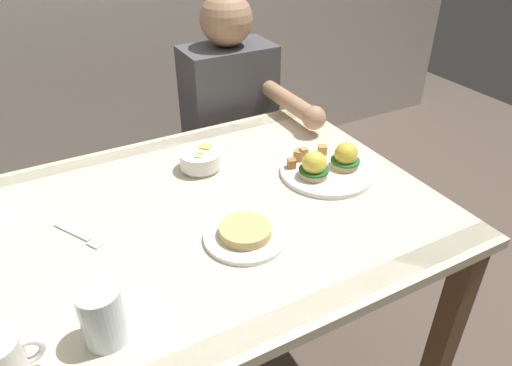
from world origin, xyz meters
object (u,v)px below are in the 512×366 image
fruit_bowl (201,160)px  dining_table (205,244)px  diner_person (234,124)px  water_glass_far (103,319)px  eggs_benedict_plate (327,167)px  coffee_mug (1,361)px  fork (80,236)px  side_plate (245,234)px

fruit_bowl → dining_table: bearing=-111.8°
diner_person → water_glass_far: bearing=-128.1°
eggs_benedict_plate → coffee_mug: size_ratio=2.43×
dining_table → fruit_bowl: 0.26m
water_glass_far → diner_person: bearing=51.9°
water_glass_far → fruit_bowl: bearing=51.0°
fork → diner_person: bearing=39.3°
diner_person → fruit_bowl: bearing=-127.0°
coffee_mug → diner_person: 1.25m
diner_person → fork: bearing=-140.7°
coffee_mug → side_plate: size_ratio=0.56×
fork → side_plate: bearing=-29.3°
dining_table → fruit_bowl: bearing=68.2°
fruit_bowl → side_plate: size_ratio=0.60×
coffee_mug → water_glass_far: water_glass_far is taller
coffee_mug → side_plate: coffee_mug is taller
fruit_bowl → side_plate: bearing=-95.5°
water_glass_far → diner_person: (0.69, 0.88, -0.14)m
dining_table → water_glass_far: 0.45m
dining_table → diner_person: size_ratio=1.05×
dining_table → water_glass_far: (-0.31, -0.28, 0.16)m
fruit_bowl → fork: 0.41m
coffee_mug → diner_person: (0.86, 0.89, -0.14)m
fork → water_glass_far: (-0.01, -0.33, 0.05)m
dining_table → fork: bearing=171.2°
side_plate → dining_table: bearing=107.8°
dining_table → fruit_bowl: fruit_bowl is taller
fruit_bowl → coffee_mug: size_ratio=1.08×
coffee_mug → fork: bearing=61.5°
coffee_mug → diner_person: bearing=46.0°
fruit_bowl → water_glass_far: size_ratio=1.01×
eggs_benedict_plate → fork: size_ratio=1.89×
dining_table → coffee_mug: (-0.48, -0.29, 0.16)m
side_plate → diner_person: 0.83m
coffee_mug → fork: 0.38m
dining_table → diner_person: 0.71m
fruit_bowl → coffee_mug: 0.74m
coffee_mug → fork: (0.18, 0.34, -0.05)m
dining_table → eggs_benedict_plate: 0.41m
fruit_bowl → water_glass_far: water_glass_far is taller
side_plate → coffee_mug: bearing=-164.9°
water_glass_far → diner_person: size_ratio=0.10×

